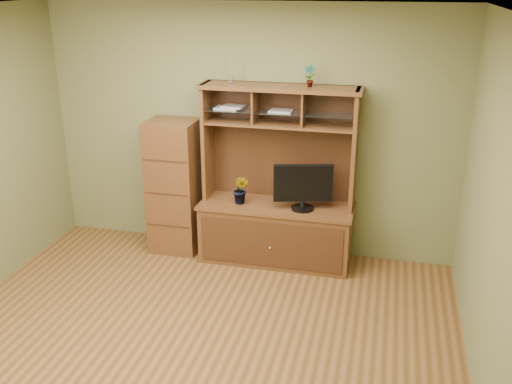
% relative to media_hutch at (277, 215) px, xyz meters
% --- Properties ---
extents(room, '(4.54, 4.04, 2.74)m').
position_rel_media_hutch_xyz_m(room, '(-0.37, -1.73, 0.83)').
color(room, '#583719').
rests_on(room, ground).
extents(media_hutch, '(1.66, 0.61, 1.90)m').
position_rel_media_hutch_xyz_m(media_hutch, '(0.00, 0.00, 0.00)').
color(media_hutch, '#4F2E16').
rests_on(media_hutch, room).
extents(monitor, '(0.61, 0.24, 0.49)m').
position_rel_media_hutch_xyz_m(monitor, '(0.29, -0.08, 0.39)').
color(monitor, black).
rests_on(monitor, media_hutch).
extents(orchid_plant, '(0.21, 0.19, 0.32)m').
position_rel_media_hutch_xyz_m(orchid_plant, '(-0.37, -0.08, 0.29)').
color(orchid_plant, '#2B5E20').
rests_on(orchid_plant, media_hutch).
extents(top_plant, '(0.12, 0.09, 0.22)m').
position_rel_media_hutch_xyz_m(top_plant, '(0.30, 0.08, 1.49)').
color(top_plant, '#2A6121').
rests_on(top_plant, media_hutch).
extents(reed_diffuser, '(0.05, 0.05, 0.26)m').
position_rel_media_hutch_xyz_m(reed_diffuser, '(-0.51, 0.08, 1.48)').
color(reed_diffuser, silver).
rests_on(reed_diffuser, media_hutch).
extents(magazines, '(0.82, 0.20, 0.04)m').
position_rel_media_hutch_xyz_m(magazines, '(-0.35, 0.08, 1.13)').
color(magazines, '#AFAEB3').
rests_on(magazines, media_hutch).
extents(side_cabinet, '(0.53, 0.48, 1.49)m').
position_rel_media_hutch_xyz_m(side_cabinet, '(-1.16, 0.01, 0.22)').
color(side_cabinet, '#4F2E16').
rests_on(side_cabinet, room).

